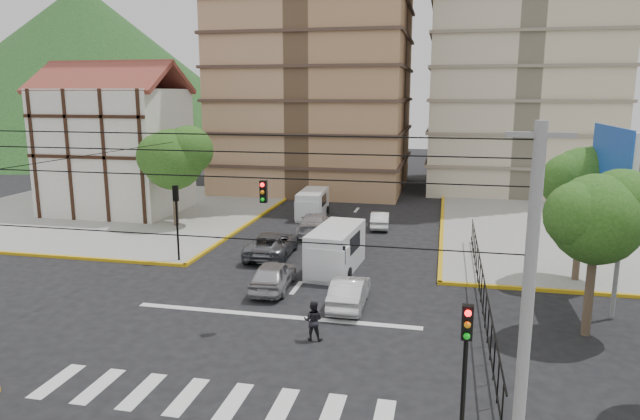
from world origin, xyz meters
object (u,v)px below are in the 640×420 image
(car_silver_front_left, at_px, (273,275))
(car_white_front_right, at_px, (349,292))
(traffic_light_se, at_px, (465,359))
(van_right_lane, at_px, (335,251))
(pedestrian_crosswalk, at_px, (313,321))
(traffic_light_nw, at_px, (176,210))
(van_left_lane, at_px, (312,205))

(car_silver_front_left, relative_size, car_white_front_right, 1.03)
(traffic_light_se, distance_m, car_silver_front_left, 15.39)
(van_right_lane, height_order, pedestrian_crosswalk, van_right_lane)
(traffic_light_nw, height_order, pedestrian_crosswalk, traffic_light_nw)
(van_left_lane, relative_size, pedestrian_crosswalk, 2.95)
(traffic_light_se, xyz_separation_m, van_right_lane, (-6.40, 15.84, -1.93))
(car_silver_front_left, height_order, pedestrian_crosswalk, pedestrian_crosswalk)
(traffic_light_nw, xyz_separation_m, van_right_lane, (9.20, 0.24, -1.93))
(car_white_front_right, bearing_deg, van_left_lane, -72.24)
(traffic_light_nw, relative_size, car_white_front_right, 1.04)
(pedestrian_crosswalk, bearing_deg, van_left_lane, -77.28)
(traffic_light_se, height_order, car_white_front_right, traffic_light_se)
(traffic_light_nw, distance_m, van_left_lane, 14.44)
(traffic_light_nw, distance_m, pedestrian_crosswalk, 13.44)
(car_silver_front_left, bearing_deg, car_white_front_right, 156.97)
(van_left_lane, bearing_deg, van_right_lane, -73.89)
(traffic_light_nw, relative_size, van_right_lane, 0.79)
(traffic_light_se, relative_size, car_silver_front_left, 1.01)
(van_left_lane, height_order, car_silver_front_left, van_left_lane)
(traffic_light_nw, relative_size, car_silver_front_left, 1.01)
(car_white_front_right, height_order, pedestrian_crosswalk, pedestrian_crosswalk)
(van_left_lane, relative_size, car_silver_front_left, 1.10)
(pedestrian_crosswalk, bearing_deg, car_silver_front_left, -59.06)
(van_right_lane, xyz_separation_m, pedestrian_crosswalk, (0.83, -8.88, -0.37))
(traffic_light_nw, height_order, van_right_lane, traffic_light_nw)
(van_right_lane, height_order, car_white_front_right, van_right_lane)
(traffic_light_nw, height_order, van_left_lane, traffic_light_nw)
(car_silver_front_left, xyz_separation_m, pedestrian_crosswalk, (3.31, -5.39, 0.07))
(traffic_light_se, bearing_deg, van_left_lane, 110.38)
(car_silver_front_left, bearing_deg, van_right_lane, -128.81)
(van_right_lane, relative_size, car_silver_front_left, 1.28)
(car_white_front_right, xyz_separation_m, pedestrian_crosswalk, (-0.80, -3.93, 0.12))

